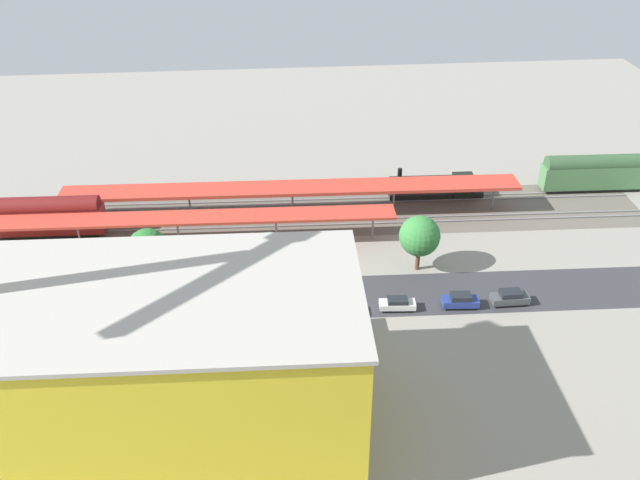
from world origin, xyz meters
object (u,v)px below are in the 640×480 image
object	(u,v)px
freight_coach_far	(36,216)
parked_car_4	(285,311)
platform_canopy_near	(176,218)
box_truck_1	(314,322)
parked_car_3	(341,308)
parked_car_6	(164,317)
box_truck_0	(313,321)
parked_car_0	(510,298)
street_tree_0	(269,249)
locomotive	(436,186)
construction_building	(169,368)
street_tree_1	(420,236)
parked_car_2	(397,304)
box_truck_2	(300,321)
parked_car_1	(460,301)
traffic_light	(114,300)
parked_car_5	(225,316)
platform_canopy_far	(292,188)
passenger_coach	(594,172)
street_tree_2	(148,249)

from	to	relation	value
freight_coach_far	parked_car_4	size ratio (longest dim) A/B	4.15
platform_canopy_near	box_truck_1	xyz separation A→B (m)	(-17.15, 21.52, -2.52)
freight_coach_far	parked_car_3	world-z (taller)	freight_coach_far
parked_car_6	box_truck_0	size ratio (longest dim) A/B	0.52
box_truck_0	parked_car_0	bearing A→B (deg)	-171.80
parked_car_4	box_truck_1	bearing A→B (deg)	130.96
street_tree_0	platform_canopy_near	bearing A→B (deg)	-37.26
locomotive	street_tree_0	bearing A→B (deg)	37.50
parked_car_4	construction_building	xyz separation A→B (m)	(11.26, 17.50, 7.25)
construction_building	street_tree_1	bearing A→B (deg)	-136.51
parked_car_2	box_truck_2	world-z (taller)	box_truck_2
locomotive	box_truck_0	size ratio (longest dim) A/B	1.75
parked_car_1	parked_car_4	bearing A→B (deg)	-0.41
parked_car_1	parked_car_3	xyz separation A→B (m)	(14.71, 0.14, 0.00)
platform_canopy_near	parked_car_3	bearing A→B (deg)	138.83
locomotive	traffic_light	xyz separation A→B (m)	(44.77, 30.11, 2.65)
parked_car_4	parked_car_5	xyz separation A→B (m)	(7.07, 0.38, 0.02)
platform_canopy_far	passenger_coach	distance (m)	48.66
street_tree_1	traffic_light	size ratio (longest dim) A/B	1.16
parked_car_2	street_tree_0	world-z (taller)	street_tree_0
parked_car_0	construction_building	xyz separation A→B (m)	(39.01, 17.39, 7.17)
parked_car_6	box_truck_2	size ratio (longest dim) A/B	0.52
box_truck_1	street_tree_0	xyz separation A→B (m)	(4.62, -11.99, 2.78)
locomotive	street_tree_0	distance (m)	33.92
passenger_coach	freight_coach_far	xyz separation A→B (m)	(85.07, 6.65, 0.01)
passenger_coach	parked_car_6	world-z (taller)	passenger_coach
box_truck_0	parked_car_4	bearing A→B (deg)	-48.99
parked_car_0	platform_canopy_far	bearing A→B (deg)	-44.92
parked_car_1	box_truck_2	xyz separation A→B (m)	(19.81, 3.41, 0.95)
platform_canopy_near	parked_car_2	bearing A→B (deg)	147.25
parked_car_0	traffic_light	bearing A→B (deg)	1.35
box_truck_1	traffic_light	xyz separation A→B (m)	(22.57, -2.46, 2.76)
parked_car_4	freight_coach_far	bearing A→B (deg)	-33.11
parked_car_6	box_truck_0	bearing A→B (deg)	168.03
platform_canopy_far	box_truck_1	size ratio (longest dim) A/B	7.75
traffic_light	construction_building	bearing A→B (deg)	116.48
freight_coach_far	box_truck_0	world-z (taller)	freight_coach_far
parked_car_2	street_tree_2	size ratio (longest dim) A/B	0.60
parked_car_0	parked_car_6	size ratio (longest dim) A/B	1.04
locomotive	parked_car_6	bearing A→B (deg)	36.00
parked_car_1	construction_building	world-z (taller)	construction_building
locomotive	parked_car_4	size ratio (longest dim) A/B	3.28
parked_car_6	street_tree_2	size ratio (longest dim) A/B	0.59
parked_car_0	box_truck_1	size ratio (longest dim) A/B	0.53
parked_car_2	parked_car_3	xyz separation A→B (m)	(6.95, 0.32, 0.11)
parked_car_4	parked_car_5	world-z (taller)	parked_car_5
box_truck_1	parked_car_0	bearing A→B (deg)	-171.72
traffic_light	parked_car_2	bearing A→B (deg)	-177.85
passenger_coach	parked_car_6	bearing A→B (deg)	23.84
parked_car_4	parked_car_6	xyz separation A→B (m)	(14.30, -0.06, -0.03)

